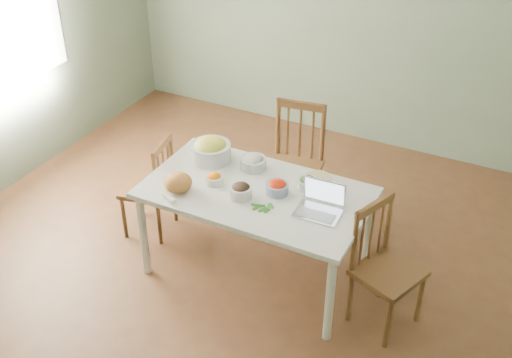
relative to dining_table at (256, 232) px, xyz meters
The scene contains 17 objects.
floor 0.41m from the dining_table, 137.38° to the right, with size 5.00×5.00×0.00m, color #4D2C1C.
wall_back 2.59m from the dining_table, 92.74° to the left, with size 5.00×0.00×2.70m, color gray.
dining_table is the anchor object (origin of this frame).
chair_far 0.79m from the dining_table, 93.54° to the left, with size 0.45×0.43×1.02m, color #54361D, non-canonical shape.
chair_left 1.05m from the dining_table, behind, with size 0.39×0.37×0.88m, color #54361D, non-canonical shape.
chair_right 1.05m from the dining_table, ahead, with size 0.42×0.40×0.94m, color #54361D, non-canonical shape.
bread_boule 0.72m from the dining_table, 153.64° to the right, with size 0.21×0.21×0.13m, color #A46E33.
butter_stick 0.74m from the dining_table, 141.93° to the right, with size 0.12×0.04×0.03m, color white.
bowl_squash 0.73m from the dining_table, 156.11° to the left, with size 0.31×0.31×0.18m, color gold, non-canonical shape.
bowl_carrot 0.53m from the dining_table, behind, with size 0.13×0.13×0.08m, color #D76201, non-canonical shape.
bowl_onion 0.53m from the dining_table, 121.00° to the left, with size 0.20×0.20×0.11m, color silver, non-canonical shape.
bowl_mushroom 0.45m from the dining_table, 116.53° to the right, with size 0.16×0.16×0.11m, color black, non-canonical shape.
bowl_redpep 0.46m from the dining_table, 16.24° to the left, with size 0.16×0.16×0.10m, color red, non-canonical shape.
bowl_broccoli 0.57m from the dining_table, 32.71° to the left, with size 0.15×0.15×0.09m, color #183E17, non-canonical shape.
flatbread 0.62m from the dining_table, 46.30° to the left, with size 0.19×0.19×0.02m, color beige.
basil_bunch 0.44m from the dining_table, 53.08° to the right, with size 0.18×0.18×0.02m, color #317328, non-canonical shape.
laptop 0.70m from the dining_table, ahead, with size 0.31×0.25×0.21m, color silver, non-canonical shape.
Camera 1 is at (1.80, -3.21, 3.30)m, focal length 43.93 mm.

